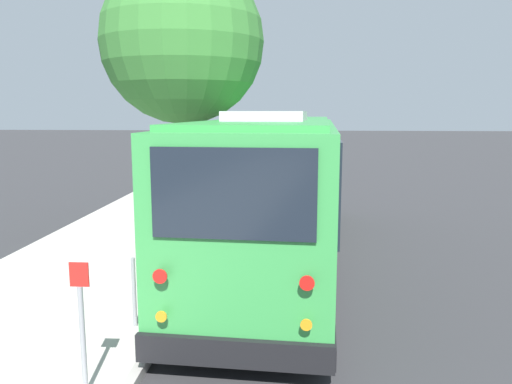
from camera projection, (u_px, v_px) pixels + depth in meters
ground_plane at (285, 255)px, 11.96m from camera, size 160.00×160.00×0.00m
sidewalk_slab at (118, 249)px, 12.23m from camera, size 80.00×4.43×0.15m
curb_strip at (210, 250)px, 12.08m from camera, size 80.00×0.14×0.15m
shuttle_bus at (277, 181)px, 11.37m from camera, size 11.45×3.24×3.41m
parked_sedan_tan at (272, 171)px, 23.81m from camera, size 4.42×1.79×1.30m
parked_sedan_blue at (277, 160)px, 29.30m from camera, size 4.64×1.96×1.31m
street_tree at (183, 32)px, 12.73m from camera, size 4.15×4.15×7.70m
sign_post_near at (82, 327)px, 5.68m from camera, size 0.06×0.22×1.59m
sign_post_far at (134, 292)px, 7.57m from camera, size 0.06×0.06×1.08m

